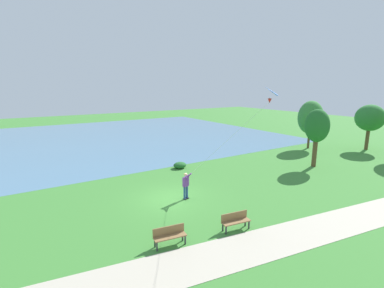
# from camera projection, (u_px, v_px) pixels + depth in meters

# --- Properties ---
(ground_plane) EXTENTS (120.00, 120.00, 0.00)m
(ground_plane) POSITION_uv_depth(u_px,v_px,m) (172.00, 198.00, 17.88)
(ground_plane) COLOR #3D7F33
(lake_water) EXTENTS (36.00, 44.00, 0.01)m
(lake_water) POSITION_uv_depth(u_px,v_px,m) (116.00, 136.00, 40.05)
(lake_water) COLOR teal
(lake_water) RESTS_ON ground
(walkway_path) EXTENTS (7.35, 31.98, 0.02)m
(walkway_path) POSITION_uv_depth(u_px,v_px,m) (281.00, 239.00, 13.10)
(walkway_path) COLOR #B7AD99
(walkway_path) RESTS_ON ground
(person_kite_flyer) EXTENTS (0.63, 0.50, 1.83)m
(person_kite_flyer) POSITION_uv_depth(u_px,v_px,m) (186.00, 183.00, 17.57)
(person_kite_flyer) COLOR #232328
(person_kite_flyer) RESTS_ON ground
(flying_kite) EXTENTS (5.16, 2.10, 5.25)m
(flying_kite) POSITION_uv_depth(u_px,v_px,m) (263.00, 96.00, 13.30)
(flying_kite) COLOR blue
(park_bench_near_walkway) EXTENTS (0.67, 1.55, 0.88)m
(park_bench_near_walkway) POSITION_uv_depth(u_px,v_px,m) (170.00, 235.00, 12.52)
(park_bench_near_walkway) COLOR olive
(park_bench_near_walkway) RESTS_ON ground
(park_bench_far_walkway) EXTENTS (0.67, 1.55, 0.88)m
(park_bench_far_walkway) POSITION_uv_depth(u_px,v_px,m) (235.00, 220.00, 13.90)
(park_bench_far_walkway) COLOR olive
(park_bench_far_walkway) RESTS_ON ground
(tree_lakeside_far) EXTENTS (3.12, 2.79, 5.13)m
(tree_lakeside_far) POSITION_uv_depth(u_px,v_px,m) (370.00, 118.00, 31.05)
(tree_lakeside_far) COLOR brown
(tree_lakeside_far) RESTS_ON ground
(tree_treeline_center) EXTENTS (2.16, 1.89, 5.17)m
(tree_treeline_center) POSITION_uv_depth(u_px,v_px,m) (317.00, 127.00, 24.32)
(tree_treeline_center) COLOR brown
(tree_treeline_center) RESTS_ON ground
(tree_lakeside_near) EXTENTS (2.67, 3.03, 5.51)m
(tree_lakeside_near) POSITION_uv_depth(u_px,v_px,m) (311.00, 117.00, 31.73)
(tree_lakeside_near) COLOR brown
(tree_lakeside_near) RESTS_ON ground
(lakeside_shrub) EXTENTS (0.99, 1.17, 0.55)m
(lakeside_shrub) POSITION_uv_depth(u_px,v_px,m) (180.00, 165.00, 24.44)
(lakeside_shrub) COLOR #236028
(lakeside_shrub) RESTS_ON ground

